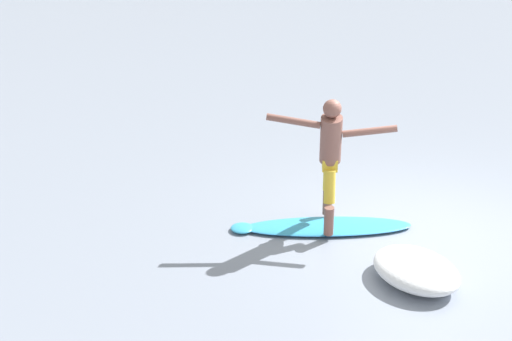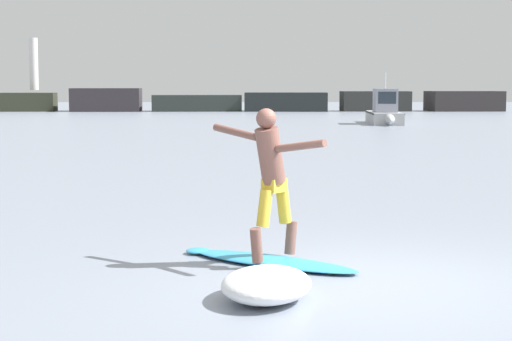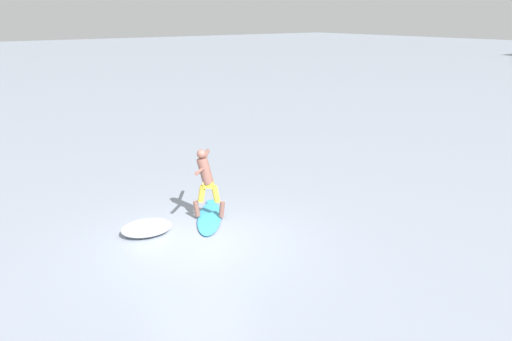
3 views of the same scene
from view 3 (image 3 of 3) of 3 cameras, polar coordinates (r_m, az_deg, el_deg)
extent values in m
plane|color=gray|center=(11.92, -6.51, -8.07)|extent=(200.00, 200.00, 0.00)
ellipsoid|color=#359EC9|center=(13.11, -5.34, -5.39)|extent=(2.19, 1.80, 0.08)
ellipsoid|color=#359EC9|center=(14.18, -5.06, -3.58)|extent=(0.45, 0.45, 0.07)
ellipsoid|color=#2870B2|center=(13.11, -5.34, -5.39)|extent=(2.21, 1.82, 0.04)
cone|color=black|center=(12.31, -5.59, -7.51)|extent=(0.07, 0.07, 0.14)
cone|color=black|center=(12.44, -4.78, -7.20)|extent=(0.07, 0.07, 0.14)
cone|color=black|center=(12.46, -6.30, -7.20)|extent=(0.07, 0.07, 0.14)
cylinder|color=brown|center=(13.08, -6.80, -4.36)|extent=(0.21, 0.22, 0.42)
cylinder|color=gold|center=(12.90, -6.22, -2.65)|extent=(0.26, 0.27, 0.46)
cylinder|color=brown|center=(12.98, -3.93, -4.46)|extent=(0.21, 0.22, 0.42)
cylinder|color=gold|center=(12.85, -4.62, -2.69)|extent=(0.26, 0.27, 0.46)
cube|color=gold|center=(12.79, -5.46, -1.58)|extent=(0.32, 0.33, 0.16)
cylinder|color=brown|center=(12.69, -5.84, -0.04)|extent=(0.49, 0.50, 0.71)
sphere|color=brown|center=(12.57, -6.25, 1.88)|extent=(0.24, 0.24, 0.24)
cylinder|color=brown|center=(12.20, -6.48, -0.10)|extent=(0.58, 0.54, 0.21)
cylinder|color=brown|center=(13.08, -5.76, 1.69)|extent=(0.59, 0.53, 0.20)
ellipsoid|color=white|center=(12.46, -12.42, -6.42)|extent=(1.12, 1.38, 0.32)
camera|label=1|loc=(17.55, -42.75, 12.97)|focal=60.00mm
camera|label=2|loc=(11.76, -54.25, -4.67)|focal=60.00mm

